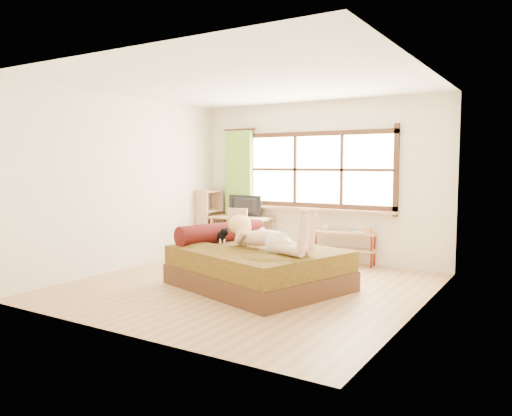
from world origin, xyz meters
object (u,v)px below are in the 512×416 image
Objects in this scene: bed at (256,265)px; chair at (235,231)px; kitten at (219,234)px; woman at (266,226)px; desk at (242,222)px; pipe_shelf at (343,240)px; bookshelf at (210,220)px.

bed is 2.06m from chair.
chair reaches higher than kitten.
desk is at bearing 147.72° from woman.
chair is (-1.37, 1.52, 0.20)m from bed.
desk is at bearing 178.19° from pipe_shelf.
woman is 1.26× the size of bookshelf.
kitten is 0.28× the size of desk.
chair is at bearing -170.31° from pipe_shelf.
chair is (-0.70, 1.44, -0.16)m from kitten.
woman reaches higher than chair.
pipe_shelf is at bearing 0.32° from desk.
desk is at bearing 131.11° from kitten.
pipe_shelf is at bearing 11.82° from chair.
desk is at bearing 145.10° from bed.
bookshelf is at bearing 158.13° from woman.
kitten is 0.27× the size of bookshelf.
kitten is 1.61m from chair.
woman is 4.67× the size of kitten.
bookshelf is (-0.80, 0.35, 0.11)m from chair.
woman is (0.20, -0.07, 0.55)m from bed.
chair is 0.88m from bookshelf.
desk is (-1.67, 1.96, -0.23)m from woman.
desk is (-1.47, 1.90, 0.32)m from bed.
woman is 3.08m from bookshelf.
bookshelf is (-2.18, 1.87, 0.31)m from bed.
kitten is at bearing -172.45° from woman.
bed is 1.70× the size of woman.
desk is 1.93m from pipe_shelf.
chair reaches higher than pipe_shelf.
bed reaches higher than desk.
bed is 0.77m from kitten.
kitten is at bearing -169.86° from bed.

